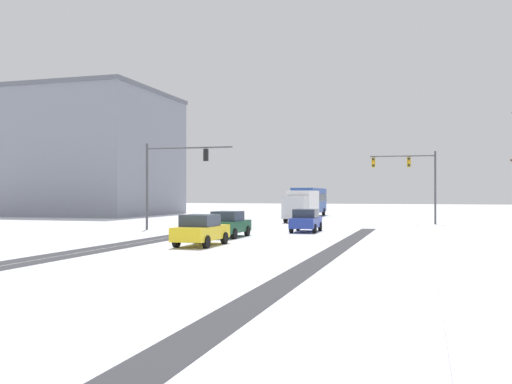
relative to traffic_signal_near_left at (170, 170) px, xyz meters
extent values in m
cube|color=#38383D|center=(3.59, -13.55, -4.47)|extent=(0.98, 38.54, 0.01)
cube|color=#38383D|center=(2.51, -13.55, -4.47)|extent=(1.04, 38.54, 0.01)
cube|color=#38383D|center=(14.10, -13.55, -4.47)|extent=(1.08, 38.54, 0.01)
cube|color=white|center=(20.53, -15.31, -4.42)|extent=(4.00, 38.54, 0.12)
cylinder|color=#47474C|center=(-1.93, -0.04, -1.23)|extent=(0.18, 0.18, 6.50)
cylinder|color=#47474C|center=(1.47, 0.01, 1.62)|extent=(6.79, 0.22, 0.12)
cube|color=black|center=(2.82, 0.03, 1.07)|extent=(0.32, 0.24, 0.90)
sphere|color=black|center=(2.82, 0.19, 1.37)|extent=(0.20, 0.20, 0.20)
sphere|color=orange|center=(2.82, 0.19, 1.07)|extent=(0.20, 0.20, 0.20)
sphere|color=black|center=(2.82, 0.19, 0.77)|extent=(0.20, 0.20, 0.20)
cylinder|color=#47474C|center=(19.13, 13.96, -1.23)|extent=(0.18, 0.18, 6.50)
cylinder|color=#47474C|center=(16.30, 13.77, 1.62)|extent=(5.66, 0.51, 0.12)
cube|color=#B79319|center=(16.87, 13.81, 1.07)|extent=(0.34, 0.26, 0.90)
sphere|color=black|center=(16.88, 13.65, 1.37)|extent=(0.20, 0.20, 0.20)
sphere|color=orange|center=(16.88, 13.65, 1.07)|extent=(0.20, 0.20, 0.20)
sphere|color=black|center=(16.88, 13.65, 0.77)|extent=(0.20, 0.20, 0.20)
cube|color=#B79319|center=(13.76, 13.59, 1.07)|extent=(0.34, 0.26, 0.90)
sphere|color=black|center=(13.77, 13.43, 1.37)|extent=(0.20, 0.20, 0.20)
sphere|color=orange|center=(13.77, 13.43, 1.07)|extent=(0.20, 0.20, 0.20)
sphere|color=black|center=(13.77, 13.43, 0.77)|extent=(0.20, 0.20, 0.20)
cube|color=#233899|center=(10.15, 0.70, -3.81)|extent=(1.81, 4.14, 0.70)
cube|color=#2D3847|center=(10.15, 0.55, -3.16)|extent=(1.61, 1.94, 0.60)
cylinder|color=black|center=(9.31, 1.95, -4.16)|extent=(0.24, 0.65, 0.64)
cylinder|color=black|center=(10.92, 2.00, -4.16)|extent=(0.24, 0.65, 0.64)
cylinder|color=black|center=(9.38, -0.59, -4.16)|extent=(0.24, 0.65, 0.64)
cylinder|color=black|center=(10.99, -0.55, -4.16)|extent=(0.24, 0.65, 0.64)
cube|color=#194C2D|center=(6.52, -5.54, -3.81)|extent=(1.73, 4.11, 0.70)
cube|color=#2D3847|center=(6.52, -5.69, -3.16)|extent=(1.58, 1.91, 0.60)
cylinder|color=black|center=(5.73, -4.26, -4.16)|extent=(0.23, 0.64, 0.64)
cylinder|color=black|center=(7.34, -4.27, -4.16)|extent=(0.23, 0.64, 0.64)
cylinder|color=black|center=(5.71, -6.80, -4.16)|extent=(0.23, 0.64, 0.64)
cylinder|color=black|center=(7.32, -6.81, -4.16)|extent=(0.23, 0.64, 0.64)
cube|color=yellow|center=(7.09, -11.44, -3.81)|extent=(1.75, 4.12, 0.70)
cube|color=#2D3847|center=(7.08, -11.59, -3.16)|extent=(1.59, 1.92, 0.60)
cylinder|color=black|center=(6.29, -10.16, -4.16)|extent=(0.23, 0.64, 0.64)
cylinder|color=black|center=(7.91, -10.18, -4.16)|extent=(0.23, 0.64, 0.64)
cylinder|color=black|center=(6.26, -12.70, -4.16)|extent=(0.23, 0.64, 0.64)
cylinder|color=black|center=(7.88, -12.72, -4.16)|extent=(0.23, 0.64, 0.64)
cube|color=#284793|center=(5.11, 27.85, -2.55)|extent=(2.81, 11.07, 2.90)
cube|color=#283342|center=(5.11, 27.85, -2.20)|extent=(2.83, 10.19, 0.90)
cylinder|color=black|center=(6.40, 24.04, -4.00)|extent=(0.33, 0.97, 0.96)
cylinder|color=black|center=(4.03, 23.97, -4.00)|extent=(0.33, 0.97, 0.96)
cylinder|color=black|center=(6.20, 31.18, -4.00)|extent=(0.33, 0.97, 0.96)
cylinder|color=black|center=(3.82, 31.12, -4.00)|extent=(0.33, 0.97, 0.96)
cube|color=#B7BABF|center=(6.73, 12.57, -3.01)|extent=(2.11, 2.20, 2.10)
cube|color=silver|center=(6.74, 16.27, -2.76)|extent=(2.21, 5.21, 2.60)
cylinder|color=black|center=(7.74, 13.01, -4.06)|extent=(0.28, 0.84, 0.84)
cylinder|color=black|center=(5.72, 13.01, -4.06)|extent=(0.28, 0.84, 0.84)
cylinder|color=black|center=(7.75, 17.70, -4.06)|extent=(0.28, 0.84, 0.84)
cylinder|color=black|center=(5.73, 17.70, -4.06)|extent=(0.28, 0.84, 0.84)
cube|color=gray|center=(-23.80, 26.03, 3.20)|extent=(19.35, 18.85, 15.35)
cube|color=slate|center=(-23.80, 26.03, 11.13)|extent=(19.65, 19.15, 0.50)
camera|label=1|loc=(18.15, -38.83, -1.81)|focal=39.89mm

